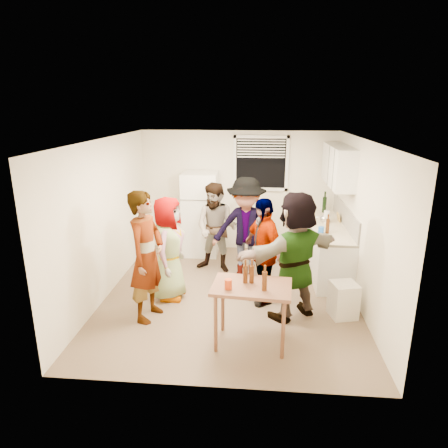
# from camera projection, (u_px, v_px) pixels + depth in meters

# --- Properties ---
(room) EXTENTS (4.00, 4.50, 2.50)m
(room) POSITION_uv_depth(u_px,v_px,m) (230.00, 295.00, 6.56)
(room) COLOR white
(room) RESTS_ON ground
(window) EXTENTS (1.12, 0.10, 1.06)m
(window) POSITION_uv_depth(u_px,v_px,m) (261.00, 163.00, 8.09)
(window) COLOR white
(window) RESTS_ON room
(refrigerator) EXTENTS (0.70, 0.70, 1.70)m
(refrigerator) POSITION_uv_depth(u_px,v_px,m) (201.00, 214.00, 8.17)
(refrigerator) COLOR white
(refrigerator) RESTS_ON ground
(counter_lower) EXTENTS (0.60, 2.20, 0.86)m
(counter_lower) POSITION_uv_depth(u_px,v_px,m) (326.00, 249.00, 7.38)
(counter_lower) COLOR white
(counter_lower) RESTS_ON ground
(countertop) EXTENTS (0.64, 2.22, 0.04)m
(countertop) POSITION_uv_depth(u_px,v_px,m) (328.00, 226.00, 7.25)
(countertop) COLOR beige
(countertop) RESTS_ON counter_lower
(backsplash) EXTENTS (0.03, 2.20, 0.36)m
(backsplash) POSITION_uv_depth(u_px,v_px,m) (345.00, 216.00, 7.17)
(backsplash) COLOR beige
(backsplash) RESTS_ON countertop
(upper_cabinets) EXTENTS (0.34, 1.60, 0.70)m
(upper_cabinets) POSITION_uv_depth(u_px,v_px,m) (338.00, 166.00, 7.13)
(upper_cabinets) COLOR white
(upper_cabinets) RESTS_ON room
(kettle) EXTENTS (0.27, 0.24, 0.18)m
(kettle) POSITION_uv_depth(u_px,v_px,m) (324.00, 222.00, 7.39)
(kettle) COLOR silver
(kettle) RESTS_ON countertop
(paper_towel) EXTENTS (0.11, 0.11, 0.23)m
(paper_towel) POSITION_uv_depth(u_px,v_px,m) (326.00, 223.00, 7.36)
(paper_towel) COLOR white
(paper_towel) RESTS_ON countertop
(wine_bottle) EXTENTS (0.08, 0.08, 0.32)m
(wine_bottle) POSITION_uv_depth(u_px,v_px,m) (324.00, 212.00, 8.08)
(wine_bottle) COLOR black
(wine_bottle) RESTS_ON countertop
(beer_bottle_counter) EXTENTS (0.06, 0.06, 0.25)m
(beer_bottle_counter) POSITION_uv_depth(u_px,v_px,m) (327.00, 233.00, 6.78)
(beer_bottle_counter) COLOR #47230C
(beer_bottle_counter) RESTS_ON countertop
(blue_cup) EXTENTS (0.10, 0.10, 0.13)m
(blue_cup) POSITION_uv_depth(u_px,v_px,m) (321.00, 234.00, 6.73)
(blue_cup) COLOR blue
(blue_cup) RESTS_ON countertop
(picture_frame) EXTENTS (0.02, 0.19, 0.16)m
(picture_frame) POSITION_uv_depth(u_px,v_px,m) (338.00, 217.00, 7.45)
(picture_frame) COLOR gold
(picture_frame) RESTS_ON countertop
(trash_bin) EXTENTS (0.43, 0.43, 0.52)m
(trash_bin) POSITION_uv_depth(u_px,v_px,m) (343.00, 301.00, 5.82)
(trash_bin) COLOR silver
(trash_bin) RESTS_ON ground
(serving_table) EXTENTS (1.04, 0.74, 0.83)m
(serving_table) POSITION_uv_depth(u_px,v_px,m) (251.00, 343.00, 5.22)
(serving_table) COLOR brown
(serving_table) RESTS_ON ground
(beer_bottle_table) EXTENTS (0.06, 0.06, 0.24)m
(beer_bottle_table) POSITION_uv_depth(u_px,v_px,m) (264.00, 290.00, 4.85)
(beer_bottle_table) COLOR #47230C
(beer_bottle_table) RESTS_ON serving_table
(red_cup) EXTENTS (0.09, 0.09, 0.12)m
(red_cup) POSITION_uv_depth(u_px,v_px,m) (228.00, 289.00, 4.89)
(red_cup) COLOR #B5340E
(red_cup) RESTS_ON serving_table
(guest_grey) EXTENTS (1.72, 0.94, 0.53)m
(guest_grey) POSITION_uv_depth(u_px,v_px,m) (171.00, 296.00, 6.49)
(guest_grey) COLOR #9A9A9A
(guest_grey) RESTS_ON ground
(guest_stripe) EXTENTS (2.00, 1.12, 0.45)m
(guest_stripe) POSITION_uv_depth(u_px,v_px,m) (150.00, 316.00, 5.88)
(guest_stripe) COLOR #141933
(guest_stripe) RESTS_ON ground
(guest_back_left) EXTENTS (1.20, 1.81, 0.63)m
(guest_back_left) POSITION_uv_depth(u_px,v_px,m) (217.00, 270.00, 7.53)
(guest_back_left) COLOR brown
(guest_back_left) RESTS_ON ground
(guest_back_right) EXTENTS (1.39, 1.95, 0.68)m
(guest_back_right) POSITION_uv_depth(u_px,v_px,m) (245.00, 277.00, 7.22)
(guest_back_right) COLOR #434348
(guest_back_right) RESTS_ON ground
(guest_black) EXTENTS (1.95, 1.70, 0.41)m
(guest_black) POSITION_uv_depth(u_px,v_px,m) (261.00, 300.00, 6.36)
(guest_black) COLOR black
(guest_black) RESTS_ON ground
(guest_orange) EXTENTS (2.51, 2.54, 0.55)m
(guest_orange) POSITION_uv_depth(u_px,v_px,m) (292.00, 315.00, 5.92)
(guest_orange) COLOR #E99A5C
(guest_orange) RESTS_ON ground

